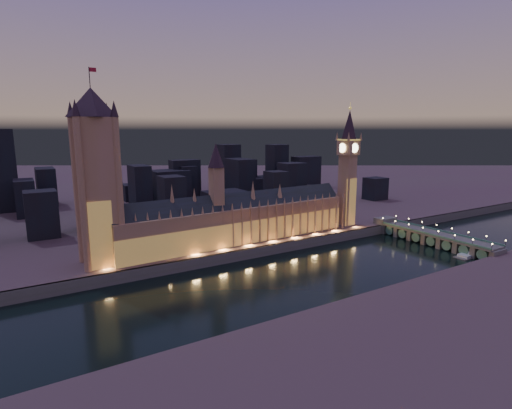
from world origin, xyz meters
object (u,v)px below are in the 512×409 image
elizabeth_tower (348,158)px  river_boat (475,253)px  victoria_tower (96,170)px  palace_of_westminster (239,219)px  westminster_bridge (430,237)px

elizabeth_tower → river_boat: bearing=-69.5°
victoria_tower → river_boat: bearing=-22.0°
river_boat → palace_of_westminster: bearing=146.0°
palace_of_westminster → victoria_tower: 112.41m
victoria_tower → river_boat: size_ratio=2.87×
elizabeth_tower → river_boat: (38.68, -103.45, -68.90)m
palace_of_westminster → river_boat: size_ratio=4.63×
palace_of_westminster → westminster_bridge: palace_of_westminster is taller
palace_of_westminster → westminster_bridge: bearing=-23.6°
westminster_bridge → river_boat: (3.70, -38.09, -4.43)m
palace_of_westminster → victoria_tower: (-103.46, 0.18, 43.95)m
elizabeth_tower → westminster_bridge: elizabeth_tower is taller
palace_of_westminster → victoria_tower: victoria_tower is taller
elizabeth_tower → westminster_bridge: size_ratio=0.99×
victoria_tower → elizabeth_tower: bearing=-0.0°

